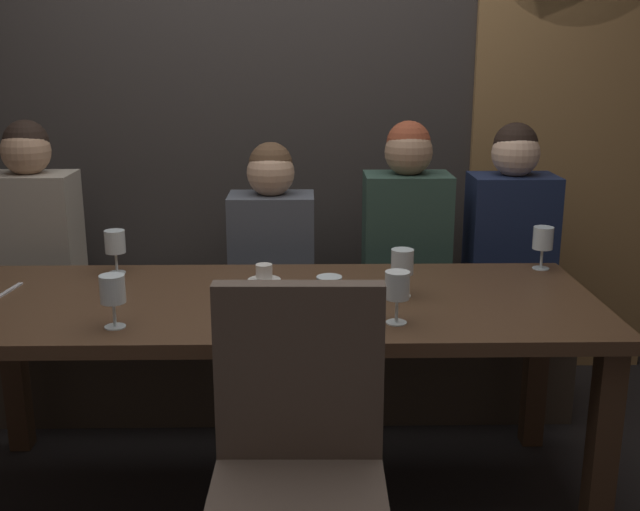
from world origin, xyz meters
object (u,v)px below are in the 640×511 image
banquette_bench (280,358)px  diner_redhead (33,225)px  espresso_cup (264,274)px  diner_near_end (511,223)px  diner_far_end (406,224)px  dining_table (272,323)px  wine_glass_far_right (397,287)px  wine_glass_near_left (329,293)px  chair_near_side (298,455)px  wine_glass_near_right (543,240)px  wine_glass_end_right (115,243)px  fork_on_table (9,290)px  diner_bearded (272,233)px  wine_glass_center_front (402,264)px  wine_glass_center_back (113,290)px

banquette_bench → diner_redhead: bearing=-179.5°
banquette_bench → espresso_cup: size_ratio=20.83×
diner_near_end → diner_far_end: bearing=-177.5°
dining_table → wine_glass_far_right: bearing=-32.5°
banquette_bench → wine_glass_near_left: (0.19, -1.00, 0.62)m
chair_near_side → wine_glass_near_right: 1.43m
dining_table → wine_glass_end_right: 0.70m
dining_table → diner_far_end: 0.90m
diner_far_end → wine_glass_near_right: (0.47, -0.36, 0.01)m
dining_table → fork_on_table: 0.92m
chair_near_side → diner_bearded: (-0.13, 1.44, 0.24)m
banquette_bench → fork_on_table: bearing=-146.4°
diner_near_end → wine_glass_end_right: size_ratio=4.94×
wine_glass_near_right → wine_glass_center_front: bearing=-150.5°
diner_redhead → diner_far_end: (1.57, 0.00, -0.00)m
chair_near_side → diner_near_end: 1.71m
banquette_bench → diner_bearded: size_ratio=3.42×
wine_glass_center_front → wine_glass_end_right: bearing=163.9°
wine_glass_center_front → banquette_bench: bearing=122.8°
wine_glass_center_back → fork_on_table: wine_glass_center_back is taller
diner_far_end → wine_glass_far_right: 0.96m
wine_glass_near_left → wine_glass_end_right: bearing=141.9°
wine_glass_center_back → espresso_cup: 0.64m
diner_near_end → dining_table: bearing=-144.3°
espresso_cup → wine_glass_far_right: bearing=-46.1°
diner_near_end → wine_glass_center_front: bearing=-128.2°
diner_bearded → wine_glass_near_right: bearing=-19.9°
banquette_bench → diner_near_end: size_ratio=3.08×
chair_near_side → diner_bearded: diner_bearded is taller
wine_glass_center_front → wine_glass_near_right: bearing=29.5°
diner_bearded → diner_far_end: 0.57m
wine_glass_center_back → wine_glass_near_left: bearing=-2.3°
wine_glass_far_right → diner_far_end: bearing=81.0°
diner_far_end → wine_glass_near_left: bearing=-109.8°
wine_glass_near_right → fork_on_table: (-1.93, -0.25, -0.11)m
wine_glass_far_right → espresso_cup: (-0.43, 0.44, -0.09)m
wine_glass_near_right → wine_glass_far_right: (-0.62, -0.59, 0.00)m
dining_table → chair_near_side: 0.73m
diner_near_end → wine_glass_center_back: 1.76m
banquette_bench → diner_bearded: diner_bearded is taller
diner_redhead → wine_glass_near_left: 1.56m
wine_glass_center_front → wine_glass_center_back: 0.95m
wine_glass_near_right → wine_glass_near_left: 1.05m
chair_near_side → wine_glass_end_right: bearing=123.7°
wine_glass_center_front → wine_glass_near_left: same height
diner_far_end → espresso_cup: diner_far_end is taller
diner_redhead → fork_on_table: size_ratio=4.87×
dining_table → wine_glass_near_right: 1.09m
dining_table → wine_glass_end_right: wine_glass_end_right is taller
diner_far_end → wine_glass_center_back: 1.39m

